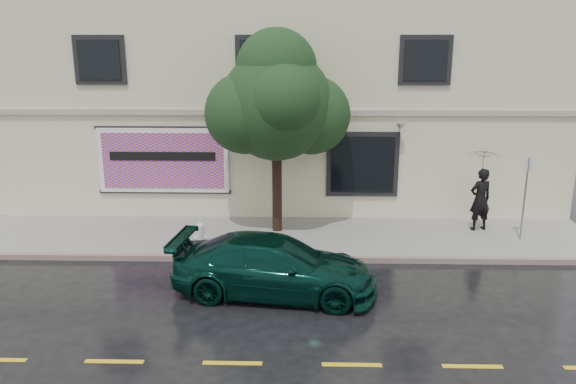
{
  "coord_description": "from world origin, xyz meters",
  "views": [
    {
      "loc": [
        1.25,
        -12.64,
        5.74
      ],
      "look_at": [
        0.88,
        2.2,
        1.76
      ],
      "focal_mm": 35.0,
      "sensor_mm": 36.0,
      "label": 1
    }
  ],
  "objects_px": {
    "fire_hydrant": "(201,238)",
    "pedestrian": "(480,199)",
    "street_tree": "(277,105)",
    "car": "(274,266)"
  },
  "relations": [
    {
      "from": "fire_hydrant",
      "to": "car",
      "type": "bearing_deg",
      "value": -35.35
    },
    {
      "from": "fire_hydrant",
      "to": "street_tree",
      "type": "bearing_deg",
      "value": 54.88
    },
    {
      "from": "street_tree",
      "to": "fire_hydrant",
      "type": "xyz_separation_m",
      "value": [
        -2.02,
        -1.88,
        -3.4
      ]
    },
    {
      "from": "car",
      "to": "street_tree",
      "type": "distance_m",
      "value": 5.31
    },
    {
      "from": "fire_hydrant",
      "to": "pedestrian",
      "type": "bearing_deg",
      "value": 26.06
    },
    {
      "from": "car",
      "to": "street_tree",
      "type": "relative_size",
      "value": 0.87
    },
    {
      "from": "car",
      "to": "fire_hydrant",
      "type": "relative_size",
      "value": 5.69
    },
    {
      "from": "pedestrian",
      "to": "fire_hydrant",
      "type": "distance_m",
      "value": 8.46
    },
    {
      "from": "pedestrian",
      "to": "street_tree",
      "type": "height_order",
      "value": "street_tree"
    },
    {
      "from": "pedestrian",
      "to": "fire_hydrant",
      "type": "bearing_deg",
      "value": -2.97
    }
  ]
}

